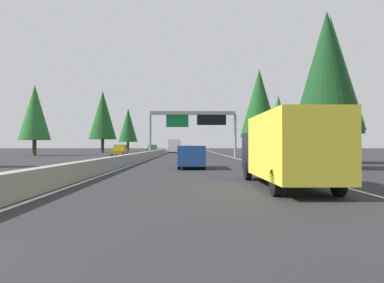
# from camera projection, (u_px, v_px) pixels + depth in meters

# --- Properties ---
(ground_plane) EXTENTS (320.00, 320.00, 0.00)m
(ground_plane) POSITION_uv_depth(u_px,v_px,m) (159.00, 155.00, 64.55)
(ground_plane) COLOR #262628
(median_barrier) EXTENTS (180.00, 0.56, 0.90)m
(median_barrier) POSITION_uv_depth(u_px,v_px,m) (164.00, 151.00, 84.55)
(median_barrier) COLOR gray
(median_barrier) RESTS_ON ground
(shoulder_stripe_right) EXTENTS (160.00, 0.16, 0.01)m
(shoulder_stripe_right) POSITION_uv_depth(u_px,v_px,m) (219.00, 154.00, 74.69)
(shoulder_stripe_right) COLOR silver
(shoulder_stripe_right) RESTS_ON ground
(shoulder_stripe_median) EXTENTS (160.00, 0.16, 0.01)m
(shoulder_stripe_median) POSITION_uv_depth(u_px,v_px,m) (164.00, 154.00, 74.55)
(shoulder_stripe_median) COLOR silver
(shoulder_stripe_median) RESTS_ON ground
(sign_gantry_overhead) EXTENTS (0.50, 12.68, 6.65)m
(sign_gantry_overhead) POSITION_uv_depth(u_px,v_px,m) (194.00, 121.00, 52.89)
(sign_gantry_overhead) COLOR gray
(sign_gantry_overhead) RESTS_ON ground
(box_truck_distant_b) EXTENTS (8.50, 2.40, 2.95)m
(box_truck_distant_b) POSITION_uv_depth(u_px,v_px,m) (286.00, 148.00, 15.02)
(box_truck_distant_b) COLOR gold
(box_truck_distant_b) RESTS_ON ground
(minivan_mid_right) EXTENTS (5.00, 1.95, 1.69)m
(minivan_mid_right) POSITION_uv_depth(u_px,v_px,m) (191.00, 156.00, 27.60)
(minivan_mid_right) COLOR #1E4793
(minivan_mid_right) RESTS_ON ground
(sedan_near_right) EXTENTS (4.40, 1.80, 1.47)m
(sedan_near_right) POSITION_uv_depth(u_px,v_px,m) (190.00, 150.00, 76.42)
(sedan_near_right) COLOR red
(sedan_near_right) RESTS_ON ground
(sedan_distant_a) EXTENTS (4.40, 1.80, 1.47)m
(sedan_distant_a) POSITION_uv_depth(u_px,v_px,m) (188.00, 149.00, 103.64)
(sedan_distant_a) COLOR #AD931E
(sedan_distant_a) RESTS_ON ground
(pickup_far_left) EXTENTS (5.60, 2.00, 1.86)m
(pickup_far_left) POSITION_uv_depth(u_px,v_px,m) (188.00, 148.00, 118.20)
(pickup_far_left) COLOR silver
(pickup_far_left) RESTS_ON ground
(sedan_far_center) EXTENTS (4.40, 1.80, 1.47)m
(sedan_far_center) POSITION_uv_depth(u_px,v_px,m) (175.00, 149.00, 103.66)
(sedan_far_center) COLOR red
(sedan_far_center) RESTS_ON ground
(bus_near_center) EXTENTS (11.50, 2.55, 3.10)m
(bus_near_center) POSITION_uv_depth(u_px,v_px,m) (174.00, 145.00, 90.42)
(bus_near_center) COLOR white
(bus_near_center) RESTS_ON ground
(box_truck_far_right) EXTENTS (8.50, 2.40, 2.95)m
(box_truck_far_right) POSITION_uv_depth(u_px,v_px,m) (177.00, 146.00, 115.13)
(box_truck_far_right) COLOR gold
(box_truck_far_right) RESTS_ON ground
(oncoming_near) EXTENTS (5.60, 2.00, 1.86)m
(oncoming_near) POSITION_uv_depth(u_px,v_px,m) (120.00, 150.00, 62.30)
(oncoming_near) COLOR #AD931E
(oncoming_near) RESTS_ON ground
(oncoming_far) EXTENTS (5.60, 2.00, 1.86)m
(oncoming_far) POSITION_uv_depth(u_px,v_px,m) (152.00, 149.00, 81.45)
(oncoming_far) COLOR #2D6B38
(oncoming_far) RESTS_ON ground
(conifer_right_foreground) EXTENTS (5.20, 5.20, 11.82)m
(conifer_right_foreground) POSITION_uv_depth(u_px,v_px,m) (327.00, 72.00, 27.38)
(conifer_right_foreground) COLOR #4C3823
(conifer_right_foreground) RESTS_ON ground
(conifer_right_near) EXTENTS (6.38, 6.38, 14.51)m
(conifer_right_near) POSITION_uv_depth(u_px,v_px,m) (330.00, 73.00, 35.99)
(conifer_right_near) COLOR #4C3823
(conifer_right_near) RESTS_ON ground
(conifer_right_mid) EXTENTS (6.27, 6.27, 14.26)m
(conifer_right_mid) POSITION_uv_depth(u_px,v_px,m) (259.00, 103.00, 60.08)
(conifer_right_mid) COLOR #4C3823
(conifer_right_mid) RESTS_ON ground
(conifer_right_far) EXTENTS (4.96, 4.96, 11.28)m
(conifer_right_far) POSITION_uv_depth(u_px,v_px,m) (278.00, 118.00, 69.75)
(conifer_right_far) COLOR #4C3823
(conifer_right_far) RESTS_ON ground
(conifer_left_near) EXTENTS (5.30, 5.30, 12.04)m
(conifer_left_near) POSITION_uv_depth(u_px,v_px,m) (35.00, 112.00, 62.20)
(conifer_left_near) COLOR #4C3823
(conifer_left_near) RESTS_ON ground
(conifer_left_mid) EXTENTS (6.29, 6.29, 14.30)m
(conifer_left_mid) POSITION_uv_depth(u_px,v_px,m) (103.00, 115.00, 84.12)
(conifer_left_mid) COLOR #4C3823
(conifer_left_mid) RESTS_ON ground
(conifer_left_far) EXTENTS (5.55, 5.55, 12.62)m
(conifer_left_far) POSITION_uv_depth(u_px,v_px,m) (128.00, 125.00, 107.31)
(conifer_left_far) COLOR #4C3823
(conifer_left_far) RESTS_ON ground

